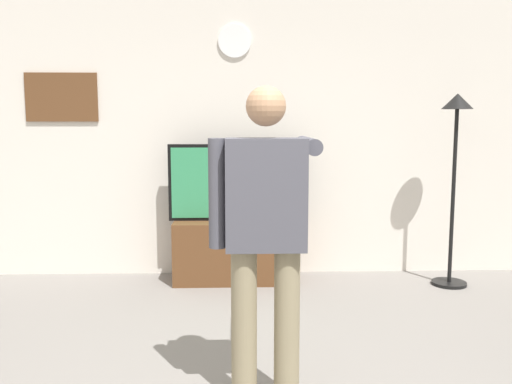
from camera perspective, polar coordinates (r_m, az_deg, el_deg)
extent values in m
cube|color=silver|center=(5.51, 0.05, 5.48)|extent=(6.40, 0.10, 2.70)
cube|color=brown|center=(5.31, -2.12, -6.13)|extent=(1.17, 0.42, 0.59)
sphere|color=black|center=(5.08, -2.13, -6.40)|extent=(0.04, 0.04, 0.04)
cube|color=black|center=(5.24, -2.16, 1.00)|extent=(1.26, 0.06, 0.73)
cube|color=#338C59|center=(5.21, -2.16, 0.96)|extent=(1.20, 0.01, 0.67)
cylinder|color=white|center=(5.50, -2.22, 15.34)|extent=(0.32, 0.03, 0.32)
cube|color=brown|center=(5.71, -19.43, 9.22)|extent=(0.69, 0.04, 0.47)
cylinder|color=black|center=(5.57, 19.31, -8.88)|extent=(0.32, 0.32, 0.03)
cylinder|color=black|center=(5.40, 19.69, -0.50)|extent=(0.04, 0.04, 1.61)
cone|color=black|center=(5.36, 20.10, 8.80)|extent=(0.28, 0.28, 0.14)
cylinder|color=gray|center=(3.08, -1.24, -13.70)|extent=(0.14, 0.14, 0.86)
cylinder|color=gray|center=(3.10, 3.20, -13.63)|extent=(0.14, 0.14, 0.86)
cube|color=#4C4C56|center=(2.91, 1.02, -0.23)|extent=(0.42, 0.22, 0.59)
sphere|color=tan|center=(2.88, 1.04, 8.87)|extent=(0.21, 0.21, 0.21)
cylinder|color=#4C4C56|center=(2.90, -4.05, -0.16)|extent=(0.09, 0.09, 0.58)
cylinder|color=#4C4C56|center=(3.19, 5.38, 4.85)|extent=(0.09, 0.58, 0.09)
cube|color=white|center=(3.51, 4.72, 5.09)|extent=(0.04, 0.12, 0.04)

